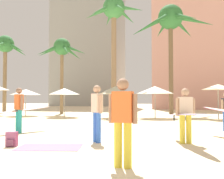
% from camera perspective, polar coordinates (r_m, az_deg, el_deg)
% --- Properties ---
extents(ground, '(120.00, 120.00, 0.00)m').
position_cam_1_polar(ground, '(5.86, -20.63, -15.42)').
color(ground, beige).
extents(hotel_pink, '(16.59, 11.58, 14.68)m').
position_cam_1_polar(hotel_pink, '(39.05, 21.99, 6.89)').
color(hotel_pink, '#DB9989').
rests_on(hotel_pink, ground).
extents(hotel_tower_gray, '(12.80, 8.66, 31.86)m').
position_cam_1_polar(hotel_tower_gray, '(51.64, -5.16, 14.33)').
color(hotel_tower_gray, gray).
rests_on(hotel_tower_gray, ground).
extents(palm_tree_far_left, '(4.43, 4.11, 7.43)m').
position_cam_1_polar(palm_tree_far_left, '(26.59, -22.98, 8.39)').
color(palm_tree_far_left, brown).
rests_on(palm_tree_far_left, ground).
extents(palm_tree_left, '(5.31, 4.70, 10.33)m').
position_cam_1_polar(palm_tree_left, '(23.08, 0.41, 16.03)').
color(palm_tree_left, '#896B4C').
rests_on(palm_tree_left, ground).
extents(palm_tree_center, '(7.29, 7.06, 9.72)m').
position_cam_1_polar(palm_tree_center, '(23.80, 13.17, 14.48)').
color(palm_tree_center, brown).
rests_on(palm_tree_center, ground).
extents(palm_tree_far_right, '(5.07, 4.48, 6.86)m').
position_cam_1_polar(palm_tree_far_right, '(23.70, -11.21, 8.43)').
color(palm_tree_far_right, brown).
rests_on(palm_tree_far_right, ground).
extents(cafe_umbrella_0, '(2.30, 2.30, 2.14)m').
position_cam_1_polar(cafe_umbrella_0, '(19.05, -10.71, -0.41)').
color(cafe_umbrella_0, gray).
rests_on(cafe_umbrella_0, ground).
extents(cafe_umbrella_1, '(2.57, 2.57, 2.24)m').
position_cam_1_polar(cafe_umbrella_1, '(18.08, 9.67, -0.09)').
color(cafe_umbrella_1, gray).
rests_on(cafe_umbrella_1, ground).
extents(cafe_umbrella_2, '(2.15, 2.15, 2.32)m').
position_cam_1_polar(cafe_umbrella_2, '(18.15, 22.81, 0.54)').
color(cafe_umbrella_2, gray).
rests_on(cafe_umbrella_2, ground).
extents(cafe_umbrella_4, '(2.42, 2.42, 2.12)m').
position_cam_1_polar(cafe_umbrella_4, '(21.38, -18.89, -0.55)').
color(cafe_umbrella_4, gray).
rests_on(cafe_umbrella_4, ground).
extents(cafe_umbrella_5, '(2.29, 2.29, 2.25)m').
position_cam_1_polar(cafe_umbrella_5, '(18.14, 0.70, -0.14)').
color(cafe_umbrella_5, gray).
rests_on(cafe_umbrella_5, ground).
extents(beach_towel, '(1.95, 1.41, 0.01)m').
position_cam_1_polar(beach_towel, '(7.44, -13.96, -12.53)').
color(beach_towel, '#EF6684').
rests_on(beach_towel, ground).
extents(backpack, '(0.33, 0.29, 0.42)m').
position_cam_1_polar(backpack, '(7.87, -21.70, -10.43)').
color(backpack, '#884869').
rests_on(backpack, ground).
extents(person_far_right, '(1.48, 2.51, 1.80)m').
position_cam_1_polar(person_far_right, '(10.83, -19.93, -4.12)').
color(person_far_right, teal).
rests_on(person_far_right, ground).
extents(person_mid_right, '(1.18, 2.75, 1.68)m').
position_cam_1_polar(person_mid_right, '(7.94, 16.25, -5.25)').
color(person_mid_right, gold).
rests_on(person_mid_right, ground).
extents(person_mid_left, '(0.49, 0.50, 1.78)m').
position_cam_1_polar(person_mid_left, '(7.96, -3.41, -4.83)').
color(person_mid_left, blue).
rests_on(person_mid_left, ground).
extents(person_far_left, '(0.61, 0.27, 1.77)m').
position_cam_1_polar(person_far_left, '(5.06, 2.46, -6.52)').
color(person_far_left, gold).
rests_on(person_far_left, ground).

